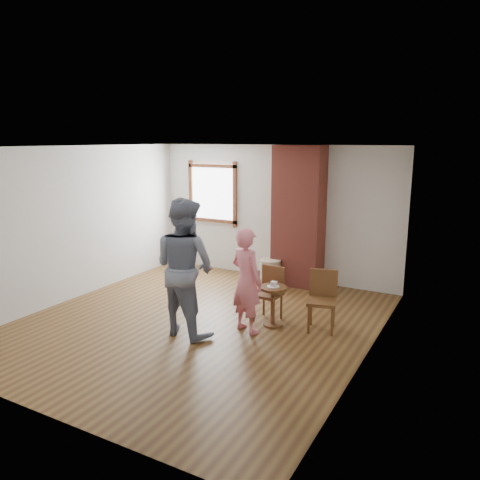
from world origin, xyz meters
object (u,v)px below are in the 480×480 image
at_px(dining_chair_left, 270,290).
at_px(man, 185,267).
at_px(person_pink, 247,281).
at_px(dining_chair_right, 322,297).
at_px(side_table, 273,299).
at_px(stoneware_crock, 270,273).

distance_m(dining_chair_left, man, 1.43).
bearing_deg(person_pink, dining_chair_right, -127.56).
height_order(side_table, person_pink, person_pink).
distance_m(dining_chair_left, side_table, 0.27).
height_order(side_table, man, man).
height_order(dining_chair_left, dining_chair_right, dining_chair_right).
distance_m(dining_chair_left, dining_chair_right, 0.82).
xyz_separation_m(stoneware_crock, person_pink, (0.60, -2.09, 0.50)).
distance_m(dining_chair_left, person_pink, 0.66).
xyz_separation_m(side_table, man, (-0.97, -0.83, 0.57)).
bearing_deg(side_table, stoneware_crock, 116.09).
xyz_separation_m(dining_chair_left, man, (-0.82, -1.05, 0.51)).
bearing_deg(man, dining_chair_left, -118.22).
bearing_deg(person_pink, man, 52.12).
relative_size(stoneware_crock, person_pink, 0.33).
height_order(man, person_pink, man).
relative_size(stoneware_crock, dining_chair_left, 0.61).
xyz_separation_m(stoneware_crock, dining_chair_left, (0.69, -1.51, 0.21)).
relative_size(stoneware_crock, side_table, 0.83).
bearing_deg(dining_chair_right, dining_chair_left, 167.46).
xyz_separation_m(dining_chair_left, side_table, (0.15, -0.22, -0.05)).
distance_m(man, person_pink, 0.89).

